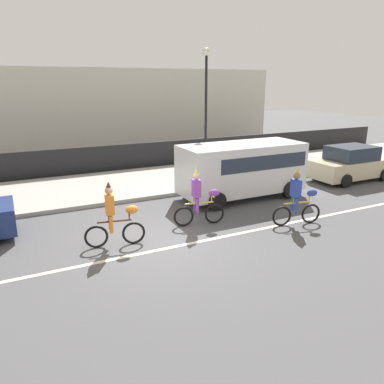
# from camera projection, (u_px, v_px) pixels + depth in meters

# --- Properties ---
(ground_plane) EXTENTS (80.00, 80.00, 0.00)m
(ground_plane) POSITION_uv_depth(u_px,v_px,m) (160.00, 242.00, 10.99)
(ground_plane) COLOR #4C4C4F
(road_centre_line) EXTENTS (36.00, 0.14, 0.01)m
(road_centre_line) POSITION_uv_depth(u_px,v_px,m) (166.00, 248.00, 10.56)
(road_centre_line) COLOR beige
(road_centre_line) RESTS_ON ground
(sidewalk_curb) EXTENTS (60.00, 5.00, 0.15)m
(sidewalk_curb) POSITION_uv_depth(u_px,v_px,m) (105.00, 186.00, 16.55)
(sidewalk_curb) COLOR #9E9B93
(sidewalk_curb) RESTS_ON ground
(fence_line) EXTENTS (40.00, 0.08, 1.40)m
(fence_line) POSITION_uv_depth(u_px,v_px,m) (91.00, 161.00, 18.87)
(fence_line) COLOR black
(fence_line) RESTS_ON ground
(building_backdrop) EXTENTS (28.00, 8.00, 5.35)m
(building_backdrop) POSITION_uv_depth(u_px,v_px,m) (64.00, 110.00, 25.75)
(building_backdrop) COLOR beige
(building_backdrop) RESTS_ON ground
(parade_cyclist_orange) EXTENTS (1.70, 0.54, 1.92)m
(parade_cyclist_orange) POSITION_uv_depth(u_px,v_px,m) (115.00, 218.00, 10.51)
(parade_cyclist_orange) COLOR black
(parade_cyclist_orange) RESTS_ON ground
(parade_cyclist_purple) EXTENTS (1.70, 0.54, 1.92)m
(parade_cyclist_purple) POSITION_uv_depth(u_px,v_px,m) (200.00, 200.00, 12.09)
(parade_cyclist_purple) COLOR black
(parade_cyclist_purple) RESTS_ON ground
(parade_cyclist_cobalt) EXTENTS (1.70, 0.55, 1.92)m
(parade_cyclist_cobalt) POSITION_uv_depth(u_px,v_px,m) (298.00, 200.00, 12.11)
(parade_cyclist_cobalt) COLOR black
(parade_cyclist_cobalt) RESTS_ON ground
(parked_van_white) EXTENTS (5.00, 2.22, 2.18)m
(parked_van_white) POSITION_uv_depth(u_px,v_px,m) (243.00, 166.00, 14.94)
(parked_van_white) COLOR white
(parked_van_white) RESTS_ON ground
(parked_car_beige) EXTENTS (4.10, 1.92, 1.64)m
(parked_car_beige) POSITION_uv_depth(u_px,v_px,m) (351.00, 164.00, 17.72)
(parked_car_beige) COLOR beige
(parked_car_beige) RESTS_ON ground
(street_lamp_post) EXTENTS (0.36, 0.36, 5.86)m
(street_lamp_post) POSITION_uv_depth(u_px,v_px,m) (206.00, 94.00, 17.39)
(street_lamp_post) COLOR black
(street_lamp_post) RESTS_ON sidewalk_curb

